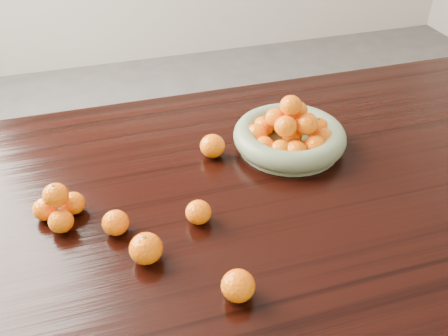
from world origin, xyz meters
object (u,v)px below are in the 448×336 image
object	(u,v)px
fruit_bowl	(290,135)
orange_pyramid	(59,207)
dining_table	(236,215)
loose_orange_0	(146,248)

from	to	relation	value
fruit_bowl	orange_pyramid	world-z (taller)	fruit_bowl
dining_table	fruit_bowl	xyz separation A→B (m)	(0.19, 0.13, 0.13)
orange_pyramid	loose_orange_0	distance (m)	0.24
fruit_bowl	loose_orange_0	xyz separation A→B (m)	(-0.44, -0.30, -0.01)
fruit_bowl	orange_pyramid	xyz separation A→B (m)	(-0.60, -0.12, -0.00)
orange_pyramid	dining_table	bearing A→B (deg)	-0.49
dining_table	loose_orange_0	world-z (taller)	loose_orange_0
dining_table	fruit_bowl	size ratio (longest dim) A/B	6.70
dining_table	orange_pyramid	xyz separation A→B (m)	(-0.41, 0.00, 0.13)
orange_pyramid	loose_orange_0	world-z (taller)	orange_pyramid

